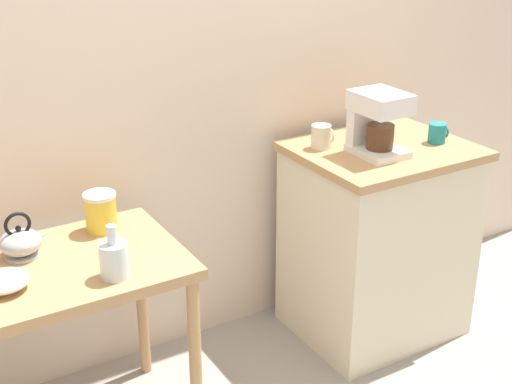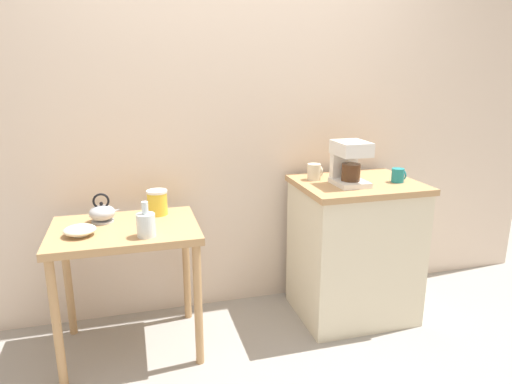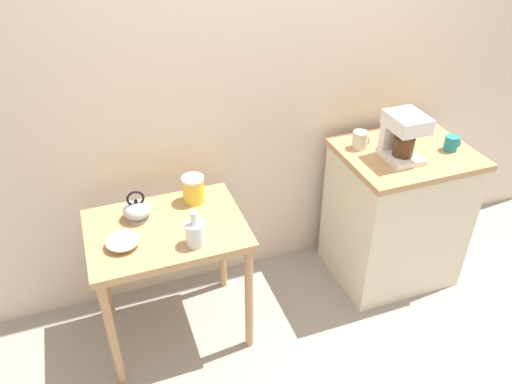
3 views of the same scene
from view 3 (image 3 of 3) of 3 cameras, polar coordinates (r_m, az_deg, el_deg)
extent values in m
plane|color=gray|center=(3.13, 3.34, -12.00)|extent=(8.00, 8.00, 0.00)
cube|color=beige|center=(2.75, 2.67, 16.00)|extent=(4.40, 0.10, 2.80)
cube|color=tan|center=(2.52, -10.20, -4.26)|extent=(0.77, 0.57, 0.04)
cylinder|color=tan|center=(2.58, -16.04, -15.42)|extent=(0.04, 0.04, 0.69)
cylinder|color=tan|center=(2.64, -0.80, -12.09)|extent=(0.04, 0.04, 0.69)
cylinder|color=tan|center=(2.93, -17.14, -8.38)|extent=(0.04, 0.04, 0.69)
cylinder|color=tan|center=(2.99, -3.93, -5.67)|extent=(0.04, 0.04, 0.69)
cube|color=beige|center=(3.16, 15.48, -2.71)|extent=(0.70, 0.57, 0.84)
cube|color=tan|center=(2.93, 16.77, 4.22)|extent=(0.73, 0.60, 0.04)
cylinder|color=beige|center=(2.43, -14.86, -5.86)|extent=(0.07, 0.07, 0.01)
ellipsoid|color=beige|center=(2.42, -14.95, -5.38)|extent=(0.16, 0.16, 0.04)
cylinder|color=#B2B5BA|center=(2.59, -13.22, -2.82)|extent=(0.12, 0.12, 0.01)
ellipsoid|color=#B2B5BA|center=(2.56, -13.35, -1.97)|extent=(0.14, 0.14, 0.08)
cone|color=#B2B5BA|center=(2.56, -11.90, -1.61)|extent=(0.07, 0.03, 0.05)
sphere|color=black|center=(2.53, -13.51, -1.02)|extent=(0.02, 0.02, 0.02)
torus|color=black|center=(2.52, -13.55, -0.74)|extent=(0.09, 0.01, 0.09)
cylinder|color=silver|center=(2.35, -6.93, -4.74)|extent=(0.09, 0.09, 0.12)
cylinder|color=silver|center=(2.29, -7.09, -2.97)|extent=(0.03, 0.03, 0.06)
cylinder|color=gold|center=(2.63, -7.11, 0.19)|extent=(0.11, 0.11, 0.13)
cylinder|color=white|center=(2.59, -7.22, 1.51)|extent=(0.12, 0.12, 0.01)
cube|color=white|center=(2.83, 16.12, 3.93)|extent=(0.18, 0.22, 0.03)
cube|color=white|center=(2.83, 15.54, 6.76)|extent=(0.16, 0.05, 0.26)
cube|color=white|center=(2.73, 16.80, 7.65)|extent=(0.18, 0.22, 0.08)
cylinder|color=#4C2D19|center=(2.79, 16.44, 4.99)|extent=(0.11, 0.11, 0.10)
cylinder|color=teal|center=(2.99, 21.30, 5.19)|extent=(0.07, 0.07, 0.08)
torus|color=teal|center=(3.01, 21.88, 5.29)|extent=(0.01, 0.06, 0.06)
cylinder|color=beige|center=(2.86, 11.71, 5.83)|extent=(0.08, 0.08, 0.10)
torus|color=beige|center=(2.89, 12.45, 5.95)|extent=(0.01, 0.07, 0.07)
camera|label=1|loc=(0.49, -83.30, -63.42)|focal=49.91mm
camera|label=2|loc=(0.87, 72.48, -58.77)|focal=32.19mm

